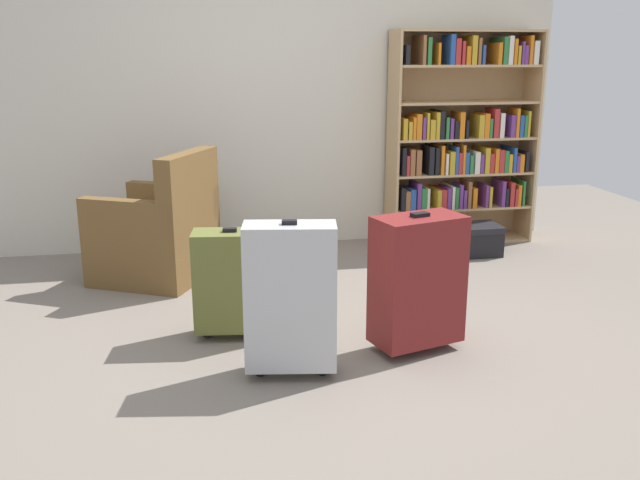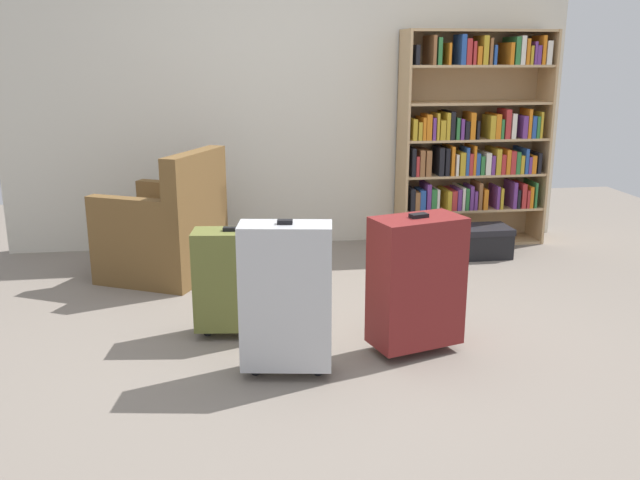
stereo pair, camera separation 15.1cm
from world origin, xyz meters
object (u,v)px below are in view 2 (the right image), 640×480
suitcase_dark_red (416,281)px  suitcase_olive (232,280)px  armchair (166,233)px  bookshelf (473,139)px  storage_box (482,240)px  suitcase_silver (286,297)px  mug (246,271)px

suitcase_dark_red → suitcase_olive: 1.02m
armchair → suitcase_dark_red: armchair is taller
bookshelf → storage_box: size_ratio=4.05×
storage_box → suitcase_silver: bearing=-133.4°
armchair → storage_box: 2.41m
mug → storage_box: storage_box is taller
armchair → mug: bearing=-13.2°
mug → suitcase_dark_red: size_ratio=0.16×
suitcase_olive → suitcase_dark_red: bearing=-20.6°
mug → suitcase_silver: size_ratio=0.15×
bookshelf → suitcase_olive: size_ratio=2.73×
storage_box → suitcase_silver: suitcase_silver is taller
suitcase_silver → suitcase_olive: (-0.25, 0.54, -0.08)m
suitcase_dark_red → suitcase_olive: (-0.95, 0.36, -0.06)m
suitcase_silver → storage_box: bearing=46.6°
suitcase_silver → suitcase_olive: 0.60m
bookshelf → suitcase_silver: 2.88m
bookshelf → suitcase_olive: (-2.00, -1.70, -0.54)m
armchair → suitcase_olive: (0.43, -1.14, 0.01)m
armchair → suitcase_olive: 1.22m
bookshelf → armchair: bearing=-167.0°
armchair → mug: (0.54, -0.13, -0.27)m
bookshelf → armchair: size_ratio=1.82×
armchair → suitcase_silver: armchair is taller
bookshelf → suitcase_dark_red: (-1.05, -2.06, -0.48)m
storage_box → bookshelf: bearing=84.7°
armchair → suitcase_dark_red: size_ratio=1.25×
storage_box → suitcase_dark_red: bearing=-121.8°
suitcase_dark_red → suitcase_silver: bearing=-165.7°
armchair → suitcase_silver: bearing=-67.9°
suitcase_silver → armchair: bearing=112.1°
mug → suitcase_dark_red: bearing=-58.6°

